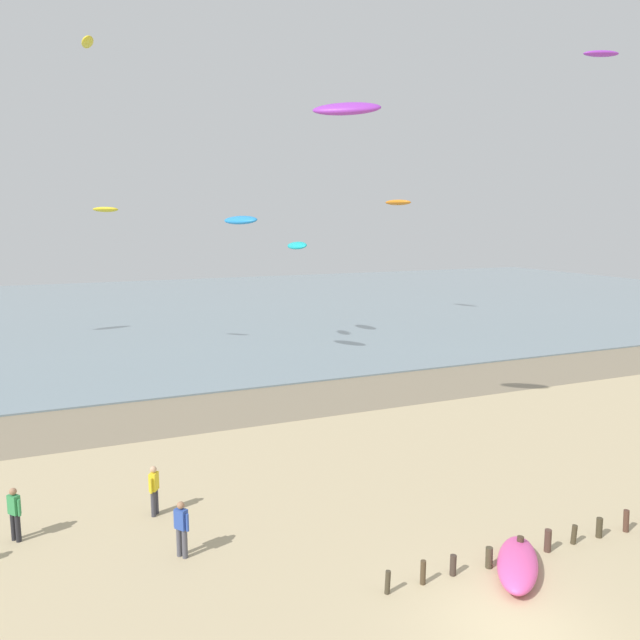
% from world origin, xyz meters
% --- Properties ---
extents(ground_plane, '(160.00, 160.00, 0.00)m').
position_xyz_m(ground_plane, '(0.00, 0.00, 0.00)').
color(ground_plane, tan).
extents(wet_sand_strip, '(120.00, 6.53, 0.01)m').
position_xyz_m(wet_sand_strip, '(0.00, 20.25, 0.00)').
color(wet_sand_strip, '#84755B').
rests_on(wet_sand_strip, ground).
extents(sea, '(160.00, 70.00, 0.10)m').
position_xyz_m(sea, '(0.00, 58.51, 0.05)').
color(sea, gray).
rests_on(sea, ground).
extents(groyne_near, '(9.90, 0.32, 0.74)m').
position_xyz_m(groyne_near, '(3.19, 2.44, 0.33)').
color(groyne_near, '#403828').
rests_on(groyne_near, ground).
extents(person_mid_beach, '(0.39, 0.48, 1.71)m').
position_xyz_m(person_mid_beach, '(-6.65, 6.50, 0.92)').
color(person_mid_beach, '#4C4C56').
rests_on(person_mid_beach, ground).
extents(person_left_flank, '(0.39, 0.47, 1.71)m').
position_xyz_m(person_left_flank, '(-11.13, 9.49, 0.92)').
color(person_left_flank, '#232328').
rests_on(person_left_flank, ground).
extents(person_trailing_behind, '(0.38, 0.50, 1.71)m').
position_xyz_m(person_trailing_behind, '(-6.94, 9.54, 0.92)').
color(person_trailing_behind, '#383842').
rests_on(person_trailing_behind, ground).
extents(grounded_kite, '(2.86, 3.01, 0.61)m').
position_xyz_m(grounded_kite, '(1.70, 1.83, 0.31)').
color(grounded_kite, '#E54C99').
rests_on(grounded_kite, ground).
extents(kite_aloft_0, '(1.36, 3.06, 0.86)m').
position_xyz_m(kite_aloft_0, '(9.05, 36.89, 7.72)').
color(kite_aloft_0, '#19B2B7').
extents(kite_aloft_1, '(2.82, 2.51, 0.78)m').
position_xyz_m(kite_aloft_1, '(1.62, 12.70, 14.13)').
color(kite_aloft_1, purple).
extents(kite_aloft_2, '(2.29, 3.25, 0.79)m').
position_xyz_m(kite_aloft_2, '(2.31, 29.95, 9.74)').
color(kite_aloft_2, '#2384D1').
extents(kite_aloft_4, '(1.06, 2.39, 0.67)m').
position_xyz_m(kite_aloft_4, '(-6.59, 30.76, 20.13)').
color(kite_aloft_4, yellow).
extents(kite_aloft_5, '(2.19, 1.38, 0.36)m').
position_xyz_m(kite_aloft_5, '(20.48, 17.88, 19.25)').
color(kite_aloft_5, purple).
extents(kite_aloft_6, '(2.04, 1.92, 0.50)m').
position_xyz_m(kite_aloft_6, '(-5.50, 37.00, 10.49)').
color(kite_aloft_6, yellow).
extents(kite_aloft_8, '(2.05, 3.40, 0.70)m').
position_xyz_m(kite_aloft_8, '(22.78, 44.35, 11.46)').
color(kite_aloft_8, orange).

